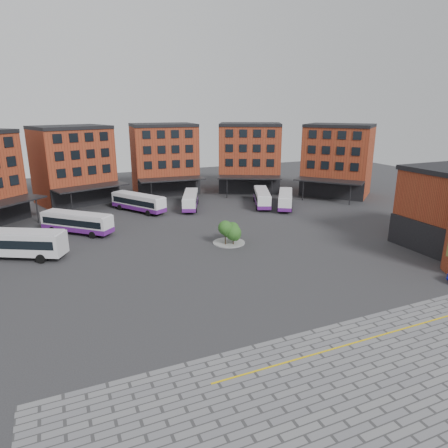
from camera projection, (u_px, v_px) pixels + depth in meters
name	position (u px, v px, depth m)	size (l,w,h in m)	color
ground	(257.00, 279.00, 43.44)	(160.00, 160.00, 0.00)	#28282B
yellow_line	(362.00, 341.00, 31.89)	(26.00, 0.15, 0.02)	gold
main_building	(137.00, 168.00, 73.21)	(94.14, 42.48, 14.60)	maroon
tree_island	(231.00, 232.00, 53.92)	(4.40, 4.40, 3.43)	gray
bus_a	(14.00, 242.00, 48.78)	(12.28, 8.40, 3.52)	silver
bus_b	(77.00, 222.00, 58.46)	(9.85, 9.49, 3.13)	silver
bus_c	(138.00, 202.00, 70.69)	(8.05, 10.84, 3.14)	white
bus_d	(190.00, 200.00, 73.07)	(6.05, 10.38, 2.89)	white
bus_e	(262.00, 197.00, 74.83)	(6.50, 10.65, 2.98)	white
bus_f	(285.00, 199.00, 73.52)	(7.58, 9.96, 2.91)	white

